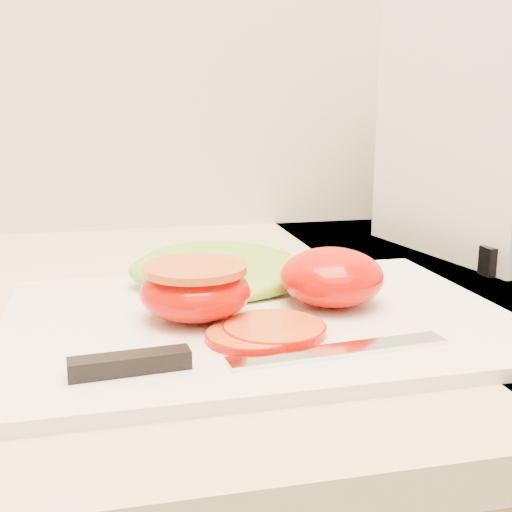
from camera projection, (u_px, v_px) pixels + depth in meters
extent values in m
cube|color=beige|center=(187.00, 307.00, 0.61)|extent=(3.92, 0.65, 0.03)
cube|color=white|center=(259.00, 320.00, 0.51)|extent=(0.40, 0.29, 0.01)
ellipsoid|color=#DD0500|center=(332.00, 277.00, 0.53)|extent=(0.09, 0.09, 0.05)
ellipsoid|color=#DD0500|center=(196.00, 292.00, 0.50)|extent=(0.09, 0.09, 0.04)
cylinder|color=#B72B0E|center=(195.00, 269.00, 0.49)|extent=(0.08, 0.08, 0.01)
cylinder|color=orange|center=(274.00, 329.00, 0.47)|extent=(0.07, 0.07, 0.01)
cylinder|color=orange|center=(252.00, 336.00, 0.45)|extent=(0.06, 0.06, 0.01)
ellipsoid|color=#76C433|center=(219.00, 271.00, 0.58)|extent=(0.19, 0.15, 0.03)
cube|color=silver|center=(339.00, 350.00, 0.43)|extent=(0.16, 0.03, 0.00)
cube|color=black|center=(130.00, 363.00, 0.40)|extent=(0.08, 0.02, 0.01)
cube|color=silver|center=(507.00, 123.00, 0.76)|extent=(0.24, 0.28, 0.30)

